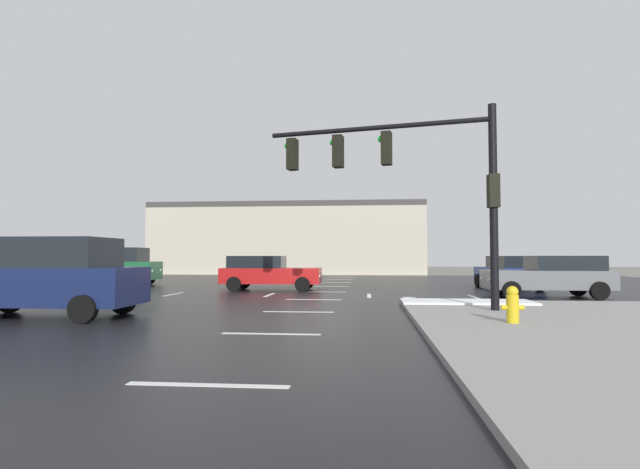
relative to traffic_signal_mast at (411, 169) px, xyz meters
name	(u,v)px	position (x,y,z in m)	size (l,w,h in m)	color
ground_plane	(319,296)	(-3.17, 5.71, -4.04)	(120.00, 120.00, 0.00)	slate
road_asphalt	(319,296)	(-3.17, 5.71, -4.03)	(44.00, 44.00, 0.02)	black
snow_strip_curbside	(467,302)	(1.83, 1.71, -3.87)	(4.00, 1.60, 0.06)	white
lane_markings	(348,298)	(-1.96, 4.33, -4.02)	(36.15, 36.15, 0.01)	silver
traffic_signal_mast	(411,169)	(0.00, 0.00, 0.00)	(6.44, 1.58, 5.57)	black
fire_hydrant	(513,304)	(1.88, -3.05, -3.51)	(0.48, 0.26, 0.79)	gold
strip_building_background	(290,239)	(-8.49, 32.25, -0.83)	(24.59, 8.00, 6.42)	#BCB29E
suv_navy	(44,275)	(-9.47, -2.17, -2.95)	(4.85, 2.20, 2.03)	#141E47
sedan_grey	(551,276)	(5.68, 5.42, -3.19)	(4.55, 2.05, 1.58)	slate
sedan_blue	(508,272)	(5.47, 10.34, -3.19)	(2.37, 4.66, 1.58)	navy
sedan_red	(268,272)	(-5.79, 8.42, -3.19)	(4.56, 2.06, 1.58)	#B21919
suv_green	(113,266)	(-14.87, 11.48, -2.95)	(4.93, 2.41, 2.03)	#195933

